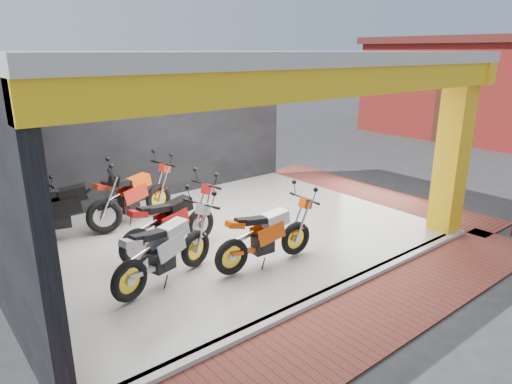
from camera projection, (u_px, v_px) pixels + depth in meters
ground at (289, 272)px, 8.01m from camera, size 80.00×80.00×0.00m
showroom_floor at (224, 235)px, 9.48m from camera, size 8.00×6.00×0.10m
showroom_ceiling at (219, 57)px, 8.42m from camera, size 8.40×6.40×0.20m
back_wall at (150, 134)px, 11.27m from camera, size 8.20×0.20×3.50m
corner_column at (453, 152)px, 9.19m from camera, size 0.50×0.50×3.50m
header_beam_front at (344, 82)px, 6.29m from camera, size 8.40×0.30×0.40m
header_beam_right at (357, 69)px, 10.92m from camera, size 0.30×6.40×0.40m
floor_kerb at (333, 292)px, 7.24m from camera, size 8.00×0.20×0.10m
paver_front at (373, 315)px, 6.67m from camera, size 9.00×1.40×0.03m
paver_right at (368, 193)px, 12.38m from camera, size 1.40×7.00×0.03m
moto_hero at (296, 223)px, 8.22m from camera, size 2.17×0.94×1.30m
moto_row_a at (195, 231)px, 7.76m from camera, size 2.33×1.35×1.34m
moto_row_b at (200, 209)px, 8.82m from camera, size 2.33×1.13×1.37m
moto_row_c at (158, 185)px, 10.35m from camera, size 2.39×1.26×1.39m
moto_row_d at (103, 200)px, 9.16m from camera, size 2.57×1.52×1.48m
moto_row_e at (43, 203)px, 9.46m from camera, size 1.90×0.71×1.16m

